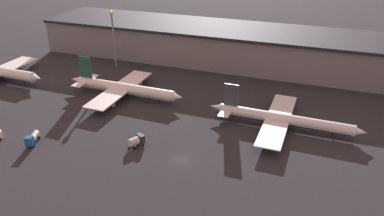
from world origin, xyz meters
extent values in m
plane|color=#26262B|center=(0.00, 0.00, 0.00)|extent=(600.00, 600.00, 0.00)
cube|color=slate|center=(0.00, 79.41, 7.19)|extent=(188.12, 29.82, 14.37)
cube|color=black|center=(0.00, 79.41, 14.97)|extent=(188.12, 31.82, 1.20)
cylinder|color=#2D519E|center=(-88.38, 27.46, 3.05)|extent=(32.14, 3.99, 3.34)
cone|color=white|center=(-70.32, 27.10, 3.74)|extent=(4.79, 3.83, 3.74)
cylinder|color=gray|center=(-88.84, 37.95, 1.91)|extent=(4.37, 2.25, 2.16)
cylinder|color=black|center=(-76.56, 27.23, 0.88)|extent=(0.50, 0.50, 1.77)
cylinder|color=black|center=(-90.03, 29.07, 0.88)|extent=(0.50, 0.50, 1.77)
cylinder|color=white|center=(-33.75, 30.43, 3.46)|extent=(38.35, 4.41, 3.64)
cylinder|color=#ADB2B7|center=(-33.75, 30.43, 2.82)|extent=(36.42, 3.82, 3.09)
cone|color=white|center=(-13.53, 30.02, 3.46)|extent=(4.44, 3.54, 3.46)
cone|color=white|center=(-54.17, 30.84, 3.73)|extent=(5.52, 3.20, 3.09)
cube|color=#1E4738|center=(-49.83, 30.76, 9.38)|extent=(5.10, 0.50, 8.22)
cube|color=white|center=(-50.60, 30.77, 4.00)|extent=(3.89, 12.76, 0.24)
cube|color=white|center=(-35.67, 30.47, 3.00)|extent=(8.71, 35.39, 0.36)
cylinder|color=gray|center=(-34.32, 40.31, 1.75)|extent=(4.04, 2.08, 2.00)
cylinder|color=gray|center=(-34.72, 20.58, 1.75)|extent=(4.04, 2.08, 2.00)
cylinder|color=black|center=(-20.36, 30.16, 0.82)|extent=(0.50, 0.50, 1.64)
cylinder|color=black|center=(-35.64, 31.93, 0.82)|extent=(0.50, 0.50, 1.64)
cylinder|color=black|center=(-35.70, 29.01, 0.82)|extent=(0.50, 0.50, 1.64)
cylinder|color=silver|center=(23.45, 26.92, 3.13)|extent=(40.87, 4.12, 3.30)
cylinder|color=#333842|center=(23.45, 26.92, 2.56)|extent=(38.82, 3.58, 2.80)
cone|color=silver|center=(44.84, 26.49, 3.13)|extent=(4.02, 3.21, 3.13)
cone|color=silver|center=(1.89, 27.35, 3.38)|extent=(5.00, 2.90, 2.80)
cube|color=#333842|center=(6.31, 27.26, 8.44)|extent=(4.63, 0.49, 7.31)
cube|color=silver|center=(5.49, 27.28, 3.63)|extent=(3.56, 12.91, 0.24)
cube|color=silver|center=(21.41, 26.96, 2.72)|extent=(7.98, 35.83, 0.36)
cylinder|color=gray|center=(22.83, 36.92, 1.56)|extent=(3.67, 1.89, 1.81)
cylinder|color=gray|center=(22.43, 16.94, 1.56)|extent=(3.67, 1.89, 1.81)
cylinder|color=black|center=(37.73, 26.63, 0.74)|extent=(0.50, 0.50, 1.48)
cylinder|color=black|center=(21.43, 28.28, 0.74)|extent=(0.50, 0.50, 1.48)
cylinder|color=black|center=(21.38, 25.64, 0.74)|extent=(0.50, 0.50, 1.48)
cube|color=#195199|center=(-42.81, -8.56, 2.06)|extent=(2.54, 2.42, 2.68)
cylinder|color=#B7B7BC|center=(-43.98, -5.35, 1.64)|extent=(3.11, 4.45, 1.83)
cylinder|color=black|center=(-42.18, -8.05, 0.45)|extent=(0.79, 1.02, 0.90)
cylinder|color=black|center=(-43.62, -8.58, 0.45)|extent=(0.79, 1.02, 0.90)
cylinder|color=black|center=(-43.62, -4.11, 0.45)|extent=(0.79, 1.02, 0.90)
cylinder|color=black|center=(-45.05, -4.63, 0.45)|extent=(0.79, 1.02, 0.90)
cube|color=#282D38|center=(-13.96, 3.57, 1.93)|extent=(2.84, 2.36, 2.43)
cylinder|color=#B7B7BC|center=(-15.13, 1.45, 1.86)|extent=(3.38, 3.61, 2.27)
cylinder|color=black|center=(-14.88, 3.86, 0.45)|extent=(0.99, 1.09, 0.90)
cylinder|color=black|center=(-13.22, 2.95, 0.45)|extent=(0.99, 1.09, 0.90)
cylinder|color=black|center=(-16.31, 1.26, 0.45)|extent=(0.99, 1.09, 0.90)
cylinder|color=black|center=(-14.65, 0.35, 0.45)|extent=(0.99, 1.09, 0.90)
cylinder|color=black|center=(-53.90, -8.60, 0.45)|extent=(0.93, 1.05, 0.90)
cylinder|color=slate|center=(-52.57, 56.53, 11.48)|extent=(0.70, 0.70, 22.96)
sphere|color=beige|center=(-52.57, 56.53, 23.56)|extent=(1.80, 1.80, 1.80)
camera|label=1|loc=(30.70, -77.54, 58.17)|focal=35.00mm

